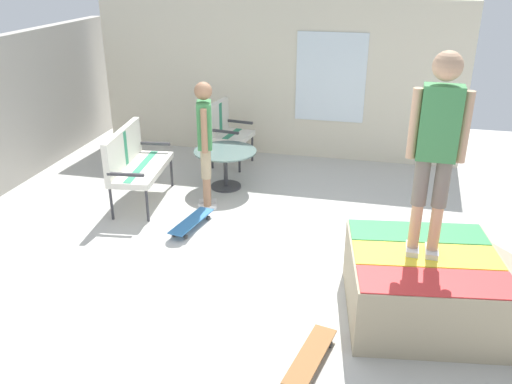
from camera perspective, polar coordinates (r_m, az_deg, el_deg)
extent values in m
cube|color=beige|center=(5.93, -0.54, -8.49)|extent=(12.00, 12.00, 0.10)
cube|color=beige|center=(9.03, 2.15, 11.89)|extent=(0.20, 6.00, 2.54)
cube|color=silver|center=(8.78, 7.91, 11.90)|extent=(0.03, 1.10, 1.40)
cube|color=tan|center=(5.29, 17.16, -9.40)|extent=(1.51, 1.52, 0.63)
cube|color=red|center=(4.76, 18.64, -9.04)|extent=(0.61, 1.34, 0.01)
cube|color=yellow|center=(5.13, 17.59, -6.38)|extent=(0.61, 1.34, 0.01)
cube|color=#338C4C|center=(5.51, 16.69, -4.08)|extent=(0.61, 1.34, 0.01)
cylinder|color=#B2B2B7|center=(5.04, 10.36, -6.57)|extent=(1.27, 0.24, 0.05)
cylinder|color=#38383D|center=(6.94, -11.44, -1.42)|extent=(0.04, 0.04, 0.44)
cylinder|color=#38383D|center=(7.97, -8.94, 2.12)|extent=(0.04, 0.04, 0.44)
cylinder|color=#38383D|center=(7.10, -15.05, -1.21)|extent=(0.04, 0.04, 0.44)
cylinder|color=#38383D|center=(8.11, -12.14, 2.24)|extent=(0.04, 0.04, 0.44)
cube|color=silver|center=(7.43, -11.98, 2.40)|extent=(1.30, 0.69, 0.08)
cube|color=#338C66|center=(7.41, -12.01, 2.70)|extent=(1.21, 0.24, 0.00)
cube|color=silver|center=(7.41, -13.90, 4.55)|extent=(1.25, 0.22, 0.50)
cube|color=#338C66|center=(7.41, -13.90, 4.55)|extent=(0.11, 0.09, 0.46)
cube|color=#38383D|center=(6.84, -13.64, 1.81)|extent=(0.09, 0.47, 0.04)
cube|color=#38383D|center=(7.91, -10.74, 5.06)|extent=(0.09, 0.47, 0.04)
cylinder|color=#38383D|center=(8.40, -1.77, 3.53)|extent=(0.04, 0.04, 0.44)
cylinder|color=#38383D|center=(8.87, -0.41, 4.65)|extent=(0.04, 0.04, 0.44)
cylinder|color=#38383D|center=(8.58, -4.67, 3.92)|extent=(0.04, 0.04, 0.44)
cylinder|color=#38383D|center=(9.04, -3.18, 5.00)|extent=(0.04, 0.04, 0.44)
cube|color=silver|center=(8.64, -2.53, 5.92)|extent=(0.69, 0.63, 0.08)
cube|color=#338C66|center=(8.62, -2.54, 6.19)|extent=(0.59, 0.18, 0.00)
cube|color=silver|center=(8.65, -4.01, 7.92)|extent=(0.63, 0.17, 0.50)
cube|color=#338C66|center=(8.65, -4.01, 7.92)|extent=(0.11, 0.10, 0.46)
cube|color=#38383D|center=(8.34, -3.36, 6.40)|extent=(0.11, 0.47, 0.04)
cube|color=#38383D|center=(8.84, -1.79, 7.45)|extent=(0.11, 0.47, 0.04)
cylinder|color=#38383D|center=(7.82, -3.24, 2.38)|extent=(0.06, 0.06, 0.55)
cylinder|color=#38383D|center=(7.92, -3.20, 0.62)|extent=(0.44, 0.44, 0.03)
cylinder|color=slate|center=(7.72, -3.29, 4.35)|extent=(0.90, 0.90, 0.02)
cube|color=silver|center=(7.25, -5.15, -1.61)|extent=(0.18, 0.26, 0.05)
cylinder|color=#9E7051|center=(7.16, -5.22, 0.02)|extent=(0.10, 0.10, 0.40)
cylinder|color=tan|center=(7.01, -5.34, 3.01)|extent=(0.13, 0.13, 0.40)
cube|color=silver|center=(7.40, -5.13, -1.05)|extent=(0.18, 0.26, 0.05)
cylinder|color=#9E7051|center=(7.31, -5.19, 0.55)|extent=(0.10, 0.10, 0.40)
cylinder|color=tan|center=(7.17, -5.31, 3.48)|extent=(0.13, 0.13, 0.40)
cube|color=#3F8C4C|center=(6.93, -5.47, 7.08)|extent=(0.36, 0.27, 0.59)
sphere|color=#9E7051|center=(6.82, -5.62, 10.61)|extent=(0.23, 0.23, 0.23)
cylinder|color=#9E7051|center=(6.75, -5.51, 6.43)|extent=(0.08, 0.08, 0.56)
cylinder|color=#9E7051|center=(7.13, -5.43, 7.38)|extent=(0.08, 0.08, 0.56)
cube|color=silver|center=(5.13, 16.19, -5.80)|extent=(0.24, 0.12, 0.05)
cylinder|color=tan|center=(5.02, 16.50, -3.43)|extent=(0.10, 0.10, 0.43)
cylinder|color=slate|center=(4.85, 17.07, 1.06)|extent=(0.13, 0.13, 0.43)
cube|color=silver|center=(5.14, 18.08, -5.98)|extent=(0.24, 0.12, 0.05)
cylinder|color=tan|center=(5.03, 18.42, -3.62)|extent=(0.10, 0.10, 0.43)
cylinder|color=slate|center=(4.86, 19.06, 0.85)|extent=(0.13, 0.13, 0.43)
cube|color=#3F8C4C|center=(4.69, 18.87, 6.91)|extent=(0.19, 0.33, 0.63)
sphere|color=tan|center=(4.58, 19.65, 12.46)|extent=(0.24, 0.24, 0.24)
cylinder|color=tan|center=(4.68, 16.40, 6.94)|extent=(0.08, 0.08, 0.60)
cylinder|color=tan|center=(4.71, 21.27, 6.39)|extent=(0.08, 0.08, 0.60)
cube|color=#3372B2|center=(6.75, -6.84, -3.07)|extent=(0.82, 0.35, 0.02)
cylinder|color=#333333|center=(6.95, -5.08, -2.73)|extent=(0.06, 0.04, 0.06)
cylinder|color=#333333|center=(7.03, -6.23, -2.49)|extent=(0.06, 0.04, 0.06)
cylinder|color=#333333|center=(6.53, -7.45, -4.72)|extent=(0.06, 0.04, 0.06)
cylinder|color=#333333|center=(6.60, -8.64, -4.43)|extent=(0.06, 0.04, 0.06)
cube|color=brown|center=(4.66, 5.79, -16.84)|extent=(0.82, 0.36, 0.02)
cylinder|color=#333333|center=(4.89, 7.85, -15.69)|extent=(0.06, 0.04, 0.06)
cylinder|color=#333333|center=(4.92, 6.02, -15.24)|extent=(0.06, 0.04, 0.06)
cylinder|color=#333333|center=(4.52, 3.45, -19.32)|extent=(0.06, 0.04, 0.06)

